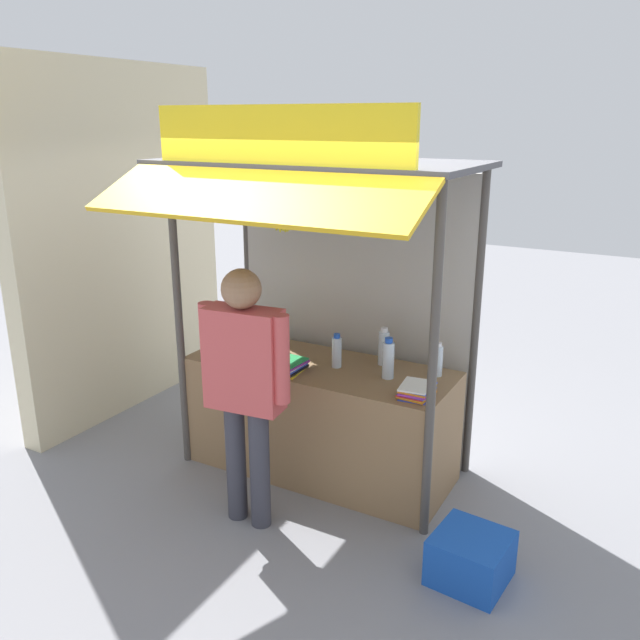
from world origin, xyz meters
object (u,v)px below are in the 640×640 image
object	(u,v)px
magazine_stack_far_right	(228,351)
vendor_person	(244,376)
water_bottle_far_left	(438,360)
water_bottle_front_right	(384,347)
water_bottle_mid_left	(388,359)
banana_bunch_rightmost	(406,221)
magazine_stack_back_left	(417,390)
banana_bunch_inner_left	(283,219)
water_bottle_mid_right	(272,329)
banana_bunch_inner_right	(233,208)
magazine_stack_center	(289,366)
water_bottle_back_right	(337,352)
plastic_crate	(471,558)
water_bottle_right	(252,331)

from	to	relation	value
magazine_stack_far_right	vendor_person	xyz separation A→B (m)	(0.62, -0.65, 0.15)
water_bottle_far_left	water_bottle_front_right	bearing A→B (deg)	177.54
vendor_person	magazine_stack_far_right	bearing A→B (deg)	-52.86
water_bottle_mid_left	banana_bunch_rightmost	size ratio (longest dim) A/B	1.31
magazine_stack_back_left	banana_bunch_inner_left	xyz separation A→B (m)	(-0.83, -0.29, 1.11)
water_bottle_front_right	water_bottle_mid_right	bearing A→B (deg)	-175.45
banana_bunch_inner_right	magazine_stack_center	bearing A→B (deg)	48.15
vendor_person	water_bottle_back_right	bearing A→B (deg)	-110.67
water_bottle_far_left	magazine_stack_center	size ratio (longest dim) A/B	0.85
water_bottle_back_right	magazine_stack_center	xyz separation A→B (m)	(-0.27, -0.24, -0.08)
water_bottle_far_left	vendor_person	distance (m)	1.40
water_bottle_mid_left	banana_bunch_inner_left	bearing A→B (deg)	-137.17
magazine_stack_far_right	water_bottle_mid_left	bearing A→B (deg)	8.48
plastic_crate	vendor_person	bearing A→B (deg)	-174.65
water_bottle_mid_left	banana_bunch_rightmost	bearing A→B (deg)	-59.71
magazine_stack_far_right	banana_bunch_inner_right	world-z (taller)	banana_bunch_inner_right
water_bottle_mid_left	water_bottle_front_right	world-z (taller)	water_bottle_mid_left
magazine_stack_center	banana_bunch_inner_left	size ratio (longest dim) A/B	1.02
water_bottle_back_right	magazine_stack_back_left	distance (m)	0.74
water_bottle_mid_left	banana_bunch_inner_right	size ratio (longest dim) A/B	1.26
banana_bunch_inner_left	plastic_crate	world-z (taller)	banana_bunch_inner_left
water_bottle_right	magazine_stack_center	distance (m)	0.63
water_bottle_front_right	banana_bunch_rightmost	size ratio (longest dim) A/B	1.26
magazine_stack_back_left	banana_bunch_inner_right	world-z (taller)	banana_bunch_inner_right
water_bottle_mid_right	water_bottle_front_right	xyz separation A→B (m)	(0.93, 0.07, -0.01)
banana_bunch_inner_left	water_bottle_far_left	bearing A→B (deg)	40.53
banana_bunch_inner_left	banana_bunch_rightmost	world-z (taller)	same
banana_bunch_inner_right	plastic_crate	xyz separation A→B (m)	(1.78, -0.20, -1.91)
water_bottle_mid_left	water_bottle_front_right	bearing A→B (deg)	120.49
banana_bunch_inner_right	plastic_crate	world-z (taller)	banana_bunch_inner_right
water_bottle_back_right	magazine_stack_center	bearing A→B (deg)	-138.20
banana_bunch_inner_right	banana_bunch_rightmost	distance (m)	1.22
magazine_stack_center	water_bottle_mid_right	bearing A→B (deg)	135.60
magazine_stack_center	magazine_stack_far_right	distance (m)	0.57
banana_bunch_inner_right	banana_bunch_inner_left	bearing A→B (deg)	-0.06
water_bottle_mid_left	plastic_crate	world-z (taller)	water_bottle_mid_left
water_bottle_mid_left	water_bottle_back_right	size ratio (longest dim) A/B	1.16
magazine_stack_back_left	magazine_stack_far_right	size ratio (longest dim) A/B	0.89
water_bottle_front_right	banana_bunch_inner_left	bearing A→B (deg)	-119.06
water_bottle_back_right	magazine_stack_back_left	bearing A→B (deg)	-16.96
water_bottle_right	magazine_stack_center	world-z (taller)	water_bottle_right
plastic_crate	banana_bunch_inner_left	bearing A→B (deg)	171.75
water_bottle_back_right	banana_bunch_rightmost	xyz separation A→B (m)	(0.71, -0.51, 1.08)
water_bottle_back_right	water_bottle_front_right	size ratio (longest dim) A/B	0.89
water_bottle_front_right	vendor_person	distance (m)	1.18
plastic_crate	water_bottle_back_right	bearing A→B (deg)	150.73
banana_bunch_inner_left	water_bottle_back_right	bearing A→B (deg)	76.31
magazine_stack_center	vendor_person	xyz separation A→B (m)	(0.05, -0.61, 0.15)
water_bottle_front_right	water_bottle_far_left	distance (m)	0.43
water_bottle_back_right	banana_bunch_rightmost	world-z (taller)	banana_bunch_rightmost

